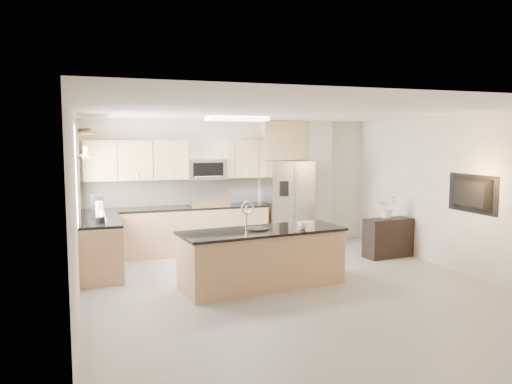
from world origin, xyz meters
name	(u,v)px	position (x,y,z in m)	size (l,w,h in m)	color
floor	(295,291)	(0.00, 0.00, 0.00)	(6.50, 6.50, 0.00)	#AAA7A2
ceiling	(297,112)	(0.00, 0.00, 2.60)	(6.00, 6.50, 0.02)	white
wall_back	(232,184)	(0.00, 3.25, 1.30)	(6.00, 0.02, 2.60)	silver
wall_front	(453,250)	(0.00, -3.25, 1.30)	(6.00, 0.02, 2.60)	silver
wall_left	(76,213)	(-3.00, 0.00, 1.30)	(0.02, 6.50, 2.60)	silver
wall_right	(464,195)	(3.00, 0.00, 1.30)	(0.02, 6.50, 2.60)	silver
back_counter	(176,230)	(-1.23, 2.93, 0.47)	(3.55, 0.66, 1.44)	tan
left_counter	(100,247)	(-2.67, 1.85, 0.46)	(0.66, 1.50, 0.92)	tan
range	(208,228)	(-0.60, 2.92, 0.47)	(0.76, 0.64, 1.14)	black
upper_cabinets	(170,160)	(-1.30, 3.09, 1.83)	(3.50, 0.33, 0.75)	tan
microwave	(206,169)	(-0.60, 3.04, 1.63)	(0.76, 0.40, 0.40)	silver
refrigerator	(287,204)	(1.06, 2.87, 0.89)	(0.92, 0.78, 1.78)	silver
partition_column	(316,182)	(1.82, 3.10, 1.30)	(0.60, 0.30, 2.60)	beige
window	(78,175)	(-2.98, 1.85, 1.65)	(0.04, 1.15, 1.65)	white
shelf_lower	(85,156)	(-2.85, 1.95, 1.95)	(0.30, 1.20, 0.04)	#97633C
shelf_upper	(85,133)	(-2.85, 1.95, 2.32)	(0.30, 1.20, 0.04)	#97633C
ceiling_fixture	(237,119)	(-0.40, 1.60, 2.56)	(1.00, 0.50, 0.06)	white
island	(262,258)	(-0.37, 0.39, 0.44)	(2.58, 1.18, 1.29)	tan
credenza	(388,238)	(2.51, 1.38, 0.37)	(0.92, 0.39, 0.73)	black
cup	(303,226)	(0.21, 0.21, 0.92)	(0.14, 0.14, 0.11)	white
platter	(257,229)	(-0.44, 0.44, 0.87)	(0.35, 0.35, 0.02)	black
blender	(100,214)	(-2.67, 1.43, 1.07)	(0.15, 0.15, 0.35)	black
kettle	(102,213)	(-2.62, 1.80, 1.02)	(0.19, 0.19, 0.23)	silver
coffee_maker	(97,207)	(-2.69, 2.03, 1.10)	(0.21, 0.25, 0.38)	black
bowl	(84,129)	(-2.85, 2.23, 2.38)	(0.36, 0.36, 0.09)	silver
flower_vase	(387,201)	(2.51, 1.46, 1.05)	(0.57, 0.49, 0.63)	white
television	(468,194)	(2.91, -0.20, 1.35)	(1.08, 0.14, 0.62)	black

